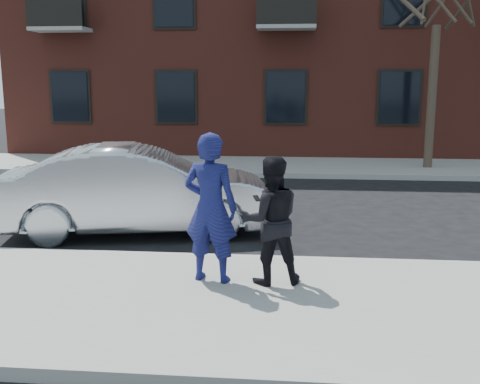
# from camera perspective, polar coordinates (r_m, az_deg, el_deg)

# --- Properties ---
(ground) EXTENTS (100.00, 100.00, 0.00)m
(ground) POSITION_cam_1_polar(r_m,az_deg,el_deg) (7.03, 1.90, -11.50)
(ground) COLOR black
(ground) RESTS_ON ground
(near_sidewalk) EXTENTS (50.00, 3.50, 0.15)m
(near_sidewalk) POSITION_cam_1_polar(r_m,az_deg,el_deg) (6.78, 1.77, -11.72)
(near_sidewalk) COLOR gray
(near_sidewalk) RESTS_ON ground
(near_curb) EXTENTS (50.00, 0.10, 0.15)m
(near_curb) POSITION_cam_1_polar(r_m,az_deg,el_deg) (8.46, 2.56, -7.01)
(near_curb) COLOR #999691
(near_curb) RESTS_ON ground
(far_sidewalk) EXTENTS (50.00, 3.50, 0.15)m
(far_sidewalk) POSITION_cam_1_polar(r_m,az_deg,el_deg) (17.93, 4.14, 2.63)
(far_sidewalk) COLOR gray
(far_sidewalk) RESTS_ON ground
(far_curb) EXTENTS (50.00, 0.10, 0.15)m
(far_curb) POSITION_cam_1_polar(r_m,az_deg,el_deg) (16.15, 3.99, 1.70)
(far_curb) COLOR #999691
(far_curb) RESTS_ON ground
(silver_sedan) EXTENTS (5.07, 2.60, 1.59)m
(silver_sedan) POSITION_cam_1_polar(r_m,az_deg,el_deg) (10.24, -10.19, 0.19)
(silver_sedan) COLOR #B7BABF
(silver_sedan) RESTS_ON ground
(man_hoodie) EXTENTS (0.79, 0.60, 1.94)m
(man_hoodie) POSITION_cam_1_polar(r_m,az_deg,el_deg) (7.20, -3.01, -1.61)
(man_hoodie) COLOR navy
(man_hoodie) RESTS_ON near_sidewalk
(man_peacoat) EXTENTS (0.92, 0.79, 1.65)m
(man_peacoat) POSITION_cam_1_polar(r_m,az_deg,el_deg) (7.16, 3.12, -2.87)
(man_peacoat) COLOR black
(man_peacoat) RESTS_ON near_sidewalk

